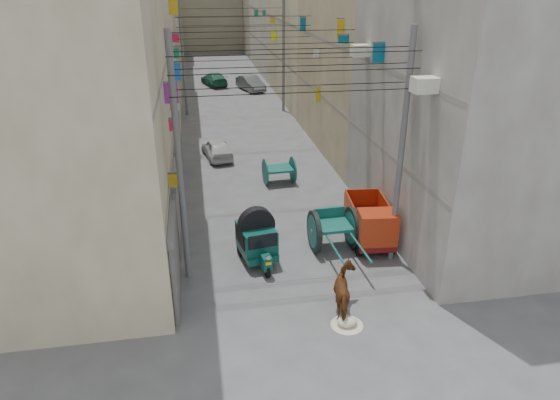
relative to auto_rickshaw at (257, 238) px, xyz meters
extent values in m
plane|color=#48484B|center=(1.18, -6.62, -0.93)|extent=(140.00, 140.00, 0.00)
cube|color=beige|center=(-6.82, 1.38, 5.57)|extent=(8.00, 10.00, 13.00)
cube|color=gray|center=(-2.94, 1.38, 2.27)|extent=(0.25, 9.80, 0.18)
cube|color=gray|center=(-2.94, 1.38, 5.27)|extent=(0.25, 9.80, 0.18)
cube|color=#BDB2A2|center=(-6.82, 12.38, 5.07)|extent=(8.00, 12.00, 12.00)
cube|color=gray|center=(-2.94, 12.38, 2.27)|extent=(0.25, 11.76, 0.18)
cube|color=gray|center=(-2.94, 12.38, 5.27)|extent=(0.25, 11.76, 0.18)
cube|color=#9B967A|center=(-6.82, 25.38, 6.07)|extent=(8.00, 14.00, 14.00)
cube|color=gray|center=(-2.94, 25.38, 2.27)|extent=(0.25, 13.72, 0.18)
cube|color=gray|center=(-2.94, 25.38, 5.27)|extent=(0.25, 13.72, 0.18)
cube|color=#A7A19C|center=(-6.82, 39.38, 4.97)|extent=(8.00, 14.00, 11.80)
cube|color=gray|center=(-2.94, 39.38, 2.27)|extent=(0.25, 13.72, 0.18)
cube|color=gray|center=(-2.94, 39.38, 5.27)|extent=(0.25, 13.72, 0.18)
cube|color=gray|center=(-2.94, 52.38, 2.27)|extent=(0.25, 11.76, 0.18)
cube|color=gray|center=(-2.94, 52.38, 5.27)|extent=(0.25, 11.76, 0.18)
cube|color=#A7A19C|center=(9.18, 1.38, 5.57)|extent=(8.00, 10.00, 13.00)
cube|color=gray|center=(5.30, 1.38, 2.27)|extent=(0.25, 9.80, 0.18)
cube|color=gray|center=(5.30, 1.38, 5.27)|extent=(0.25, 9.80, 0.18)
cube|color=tan|center=(9.18, 12.38, 5.07)|extent=(8.00, 12.00, 12.00)
cube|color=gray|center=(5.30, 12.38, 2.27)|extent=(0.25, 11.76, 0.18)
cube|color=gray|center=(5.30, 12.38, 5.27)|extent=(0.25, 11.76, 0.18)
cube|color=beige|center=(9.18, 25.38, 6.07)|extent=(8.00, 14.00, 14.00)
cube|color=gray|center=(5.30, 25.38, 2.27)|extent=(0.25, 13.72, 0.18)
cube|color=gray|center=(5.30, 25.38, 5.27)|extent=(0.25, 13.72, 0.18)
cube|color=#BDB2A2|center=(9.18, 39.38, 4.97)|extent=(8.00, 14.00, 11.80)
cube|color=gray|center=(5.30, 39.38, 2.27)|extent=(0.25, 13.72, 0.18)
cube|color=gray|center=(5.30, 39.38, 5.27)|extent=(0.25, 13.72, 0.18)
cube|color=gray|center=(5.30, 52.38, 2.27)|extent=(0.25, 11.76, 0.18)
cube|color=gray|center=(5.30, 52.38, 5.27)|extent=(0.25, 11.76, 0.18)
cube|color=#515055|center=(-2.74, -1.82, 0.37)|extent=(0.12, 3.00, 2.60)
cube|color=#5A5A5D|center=(-2.72, -1.82, 1.82)|extent=(0.18, 3.20, 0.25)
cube|color=#515055|center=(-2.74, 1.88, 0.37)|extent=(0.12, 3.00, 2.60)
cube|color=#5A5A5D|center=(-2.72, 1.88, 1.82)|extent=(0.18, 3.20, 0.25)
cube|color=#515055|center=(-2.74, 5.58, 0.37)|extent=(0.12, 3.00, 2.60)
cube|color=#5A5A5D|center=(-2.72, 5.58, 1.82)|extent=(0.18, 3.20, 0.25)
cube|color=#515055|center=(-2.74, 9.38, 0.37)|extent=(0.12, 3.00, 2.60)
cube|color=#5A5A5D|center=(-2.72, 9.38, 1.82)|extent=(0.18, 3.20, 0.25)
cube|color=gold|center=(4.99, 27.66, 5.05)|extent=(0.38, 0.08, 0.41)
cube|color=#EDF31B|center=(-2.68, 34.99, 2.70)|extent=(0.27, 0.08, 0.71)
cube|color=gold|center=(-2.60, -0.19, 2.43)|extent=(0.44, 0.08, 0.42)
cube|color=blue|center=(-2.59, 9.18, 4.25)|extent=(0.45, 0.08, 0.84)
cube|color=#178059|center=(4.97, 38.26, 4.99)|extent=(0.41, 0.08, 0.59)
cube|color=#D21C48|center=(-2.63, 3.15, 3.31)|extent=(0.38, 0.08, 0.44)
cube|color=#EDF31B|center=(4.96, 26.92, 3.93)|extent=(0.43, 0.08, 0.72)
cube|color=#178059|center=(5.04, 33.00, 5.32)|extent=(0.28, 0.08, 0.44)
cube|color=gold|center=(-2.58, 13.39, 6.93)|extent=(0.48, 0.08, 0.84)
cube|color=silver|center=(-2.67, 31.46, 2.74)|extent=(0.31, 0.08, 0.44)
cube|color=silver|center=(5.00, 12.41, 4.49)|extent=(0.35, 0.08, 0.45)
cube|color=#0B5D80|center=(5.01, 16.03, 5.72)|extent=(0.34, 0.08, 0.79)
cube|color=#D21C48|center=(-2.68, 5.41, 3.57)|extent=(0.28, 0.08, 0.52)
cube|color=silver|center=(-2.68, 23.00, 5.34)|extent=(0.28, 0.08, 0.74)
cube|color=gold|center=(5.05, 11.90, 2.30)|extent=(0.26, 0.08, 0.80)
cube|color=#178059|center=(5.01, 2.75, 5.76)|extent=(0.34, 0.08, 0.55)
cube|color=#822589|center=(-2.58, 1.94, 4.75)|extent=(0.47, 0.08, 0.67)
cube|color=#D21C48|center=(-2.62, 14.54, 5.21)|extent=(0.40, 0.08, 0.47)
cube|color=#178059|center=(-2.66, 15.05, 4.32)|extent=(0.32, 0.08, 0.55)
cube|color=#0B5D80|center=(4.94, 7.13, 5.80)|extent=(0.47, 0.08, 0.35)
cube|color=gold|center=(5.02, 7.96, 6.15)|extent=(0.32, 0.08, 0.89)
cube|color=#0B5D80|center=(4.96, 2.67, 5.80)|extent=(0.44, 0.08, 0.69)
cube|color=#0B5D80|center=(-2.88, -0.62, 2.07)|extent=(0.10, 3.20, 0.80)
cube|color=#EDF31B|center=(-2.88, 8.38, 2.07)|extent=(0.10, 3.20, 0.80)
cube|color=#D21C48|center=(-2.88, 20.38, 2.07)|extent=(0.10, 3.20, 0.80)
cube|color=silver|center=(-2.88, 32.38, 2.07)|extent=(0.10, 3.20, 0.80)
cube|color=#178059|center=(5.24, -0.62, 2.07)|extent=(0.10, 3.20, 0.80)
cube|color=#822589|center=(5.24, 8.38, 2.07)|extent=(0.10, 3.20, 0.80)
cube|color=gold|center=(5.24, 20.38, 2.07)|extent=(0.10, 3.20, 0.80)
cube|color=#D21C48|center=(5.24, 32.38, 2.07)|extent=(0.10, 3.20, 0.80)
cube|color=beige|center=(4.83, -1.62, 5.47)|extent=(0.70, 0.55, 0.45)
cube|color=beige|center=(4.83, 4.38, 5.67)|extent=(0.70, 0.55, 0.45)
cylinder|color=#5A5A5D|center=(-2.42, -0.62, 3.07)|extent=(0.20, 0.20, 8.00)
cylinder|color=#5A5A5D|center=(4.78, -0.62, 3.07)|extent=(0.20, 0.20, 8.00)
cylinder|color=#5A5A5D|center=(-2.42, 21.38, 3.07)|extent=(0.20, 0.20, 8.00)
cylinder|color=#5A5A5D|center=(4.78, 21.38, 3.07)|extent=(0.20, 0.20, 8.00)
cylinder|color=black|center=(1.18, -1.12, 5.27)|extent=(7.40, 0.02, 0.02)
cylinder|color=black|center=(1.18, -1.12, 5.87)|extent=(7.40, 0.02, 0.02)
cylinder|color=black|center=(1.18, -1.12, 6.37)|extent=(7.40, 0.02, 0.02)
cylinder|color=black|center=(1.18, -0.12, 5.27)|extent=(7.40, 0.02, 0.02)
cylinder|color=black|center=(1.18, -0.12, 5.87)|extent=(7.40, 0.02, 0.02)
cylinder|color=black|center=(1.18, -0.12, 6.37)|extent=(7.40, 0.02, 0.02)
cylinder|color=black|center=(1.18, 5.38, 5.27)|extent=(7.40, 0.02, 0.02)
cylinder|color=black|center=(1.18, 5.38, 5.87)|extent=(7.40, 0.02, 0.02)
cylinder|color=black|center=(1.18, 5.38, 6.37)|extent=(7.40, 0.02, 0.02)
cylinder|color=black|center=(1.18, 13.38, 5.27)|extent=(7.40, 0.02, 0.02)
cylinder|color=black|center=(1.18, 13.38, 5.87)|extent=(7.40, 0.02, 0.02)
cylinder|color=black|center=(1.18, 13.38, 6.37)|extent=(7.40, 0.02, 0.02)
cylinder|color=black|center=(1.18, 21.38, 5.27)|extent=(7.40, 0.02, 0.02)
cylinder|color=black|center=(1.18, 21.38, 5.87)|extent=(7.40, 0.02, 0.02)
cylinder|color=black|center=(1.18, 21.38, 6.37)|extent=(7.40, 0.02, 0.02)
cylinder|color=black|center=(0.19, -1.12, -0.68)|extent=(0.19, 0.51, 0.49)
cylinder|color=black|center=(-0.57, 0.45, -0.68)|extent=(0.19, 0.51, 0.49)
cylinder|color=black|center=(0.39, 0.61, -0.68)|extent=(0.19, 0.51, 0.49)
cube|color=#0B4037|center=(0.00, 0.01, -0.50)|extent=(1.37, 1.84, 0.25)
cube|color=#0B4037|center=(0.18, -1.08, -0.40)|extent=(0.37, 0.44, 0.49)
cylinder|color=silver|center=(0.22, -1.28, -0.09)|extent=(0.16, 0.07, 0.16)
cube|color=#DDB80C|center=(0.22, -1.30, -0.31)|extent=(0.20, 0.06, 0.11)
cube|color=#0B4037|center=(-0.01, 0.05, 0.00)|extent=(1.38, 1.67, 0.84)
cube|color=black|center=(0.12, -0.70, 0.22)|extent=(1.01, 0.22, 0.49)
cube|color=black|center=(-0.58, -0.05, 0.09)|extent=(0.21, 1.05, 0.57)
cube|color=black|center=(0.57, 0.15, 0.09)|extent=(0.21, 1.05, 0.57)
cube|color=silver|center=(0.12, -0.73, -0.44)|extent=(1.10, 0.23, 0.05)
cylinder|color=black|center=(2.17, 0.37, -0.15)|extent=(0.23, 1.57, 1.56)
cylinder|color=#12524A|center=(2.17, 0.37, -0.15)|extent=(0.24, 1.22, 1.22)
cylinder|color=#5A5A5D|center=(2.17, 0.37, -0.15)|extent=(0.25, 0.21, 0.20)
cylinder|color=black|center=(3.61, 0.43, -0.15)|extent=(0.23, 1.57, 1.56)
cylinder|color=#12524A|center=(3.61, 0.43, -0.15)|extent=(0.24, 1.22, 1.22)
cylinder|color=#5A5A5D|center=(3.61, 0.43, -0.15)|extent=(0.25, 0.21, 0.20)
cylinder|color=#5A5A5D|center=(2.89, 0.40, -0.15)|extent=(1.51, 0.15, 0.09)
cube|color=#12524A|center=(2.89, 0.40, 0.05)|extent=(1.22, 1.27, 0.11)
cube|color=#12524A|center=(2.87, 0.95, 0.30)|extent=(1.17, 0.13, 0.39)
cylinder|color=#12524A|center=(2.50, -1.01, -0.03)|extent=(0.18, 2.56, 0.08)
cylinder|color=#12524A|center=(3.39, -0.98, -0.03)|extent=(0.18, 2.56, 0.08)
cylinder|color=black|center=(3.68, -0.26, -0.62)|extent=(0.23, 0.62, 0.61)
cylinder|color=black|center=(3.89, 1.75, -0.62)|extent=(0.23, 0.62, 0.61)
cylinder|color=black|center=(4.87, -0.38, -0.62)|extent=(0.23, 0.62, 0.61)
cylinder|color=black|center=(5.08, 1.63, -0.62)|extent=(0.23, 0.62, 0.61)
cube|color=#5B0D0D|center=(4.38, 0.69, -0.42)|extent=(1.63, 3.15, 0.32)
cube|color=#98260D|center=(4.27, -0.36, 0.22)|extent=(1.42, 1.09, 1.15)
cube|color=black|center=(4.23, -0.79, 0.31)|extent=(1.19, 0.17, 0.51)
cube|color=#5B0D0D|center=(4.43, 1.19, -0.17)|extent=(1.57, 2.15, 0.11)
cube|color=#98260D|center=(3.76, 1.26, 0.22)|extent=(0.26, 2.02, 0.78)
cube|color=#98260D|center=(5.10, 1.12, 0.22)|extent=(0.26, 2.02, 0.78)
cube|color=#98260D|center=(4.53, 2.18, 0.22)|extent=(1.38, 0.19, 0.78)
cylinder|color=#12524A|center=(1.32, 7.05, -0.28)|extent=(0.16, 1.29, 1.29)
cylinder|color=#12524A|center=(2.70, 7.15, -0.28)|extent=(0.16, 1.29, 1.29)
cube|color=#12524A|center=(2.01, 7.10, -0.16)|extent=(1.31, 1.18, 0.10)
cylinder|color=#5A5A5D|center=(2.01, 7.10, -0.28)|extent=(1.44, 0.18, 0.08)
ellipsoid|color=beige|center=(2.11, -4.07, -0.78)|extent=(0.59, 0.47, 0.30)
imported|color=#5C2A16|center=(2.25, -3.41, -0.23)|extent=(0.99, 1.75, 1.40)
imported|color=beige|center=(-0.78, 11.38, -0.37)|extent=(1.82, 3.41, 1.11)
imported|color=#505553|center=(3.20, 29.12, -0.29)|extent=(2.44, 4.10, 1.28)
imported|color=#1F5C43|center=(0.12, 31.94, -0.34)|extent=(2.62, 4.34, 1.18)
camera|label=1|loc=(-1.82, -15.32, 8.35)|focal=32.00mm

